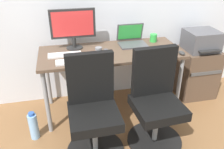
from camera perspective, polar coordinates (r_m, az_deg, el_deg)
ground_plane at (r=2.91m, az=-0.22°, el=-7.99°), size 5.28×5.28×0.00m
desk at (r=2.58m, az=-0.25°, el=4.17°), size 1.53×0.63×0.74m
office_chair_left at (r=2.15m, az=-4.61°, el=-8.86°), size 0.54×0.54×0.94m
office_chair_right at (r=2.28m, az=10.52°, el=-6.76°), size 0.54×0.54×0.94m
side_cabinet at (r=3.22m, az=19.58°, el=0.56°), size 0.46×0.44×0.62m
printer at (r=3.06m, az=20.86°, el=7.74°), size 0.38×0.40×0.24m
water_bottle_on_floor at (r=2.53m, az=-18.49°, el=-11.76°), size 0.09×0.09×0.31m
desktop_monitor at (r=2.58m, az=-9.44°, el=11.51°), size 0.48×0.18×0.43m
open_laptop at (r=2.74m, az=4.80°, el=8.47°), size 0.31×0.27×0.22m
keyboard_by_monitor at (r=2.31m, az=-9.33°, el=3.13°), size 0.34×0.12×0.02m
keyboard_by_laptop at (r=2.48m, az=-11.38°, el=4.71°), size 0.34×0.12×0.02m
mouse_by_monitor at (r=2.52m, az=-1.41°, el=5.82°), size 0.06×0.10×0.03m
mouse_by_laptop at (r=2.57m, az=16.55°, el=5.06°), size 0.06×0.10×0.03m
coffee_mug at (r=2.85m, az=10.00°, el=8.73°), size 0.08×0.08×0.09m
pen_cup at (r=2.38m, az=-3.25°, el=5.42°), size 0.07×0.07×0.10m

